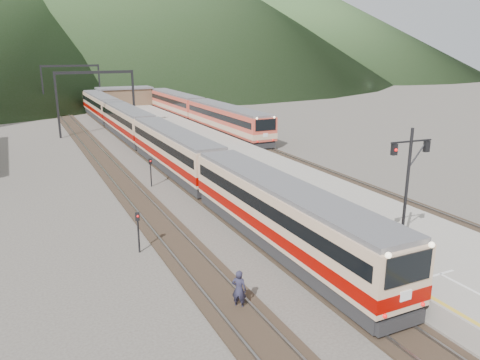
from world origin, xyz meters
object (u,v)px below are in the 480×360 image
main_train (147,135)px  second_train (198,111)px  worker (239,289)px  signal_mast (407,181)px

main_train → second_train: second_train is taller
second_train → worker: bearing=-108.9°
signal_mast → main_train: bearing=95.7°
main_train → worker: size_ratio=42.07×
main_train → second_train: size_ratio=1.82×
main_train → second_train: bearing=52.7°
signal_mast → worker: 8.99m
main_train → second_train: 19.00m
main_train → worker: (-4.73, -32.24, -0.99)m
signal_mast → worker: bearing=173.6°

